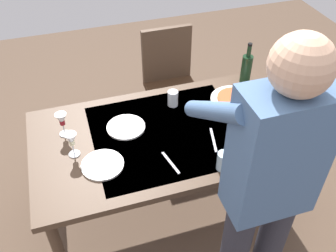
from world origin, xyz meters
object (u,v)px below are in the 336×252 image
(water_cup_near_left, at_px, (173,98))
(wine_glass_left, at_px, (62,121))
(dining_table, at_px, (168,141))
(water_cup_near_right, at_px, (242,125))
(wine_glass_right, at_px, (71,141))
(serving_bowl_pasta, at_px, (234,102))
(chair_near, at_px, (170,78))
(wine_bottle, at_px, (246,68))
(dinner_plate_far, at_px, (126,127))
(person_server, at_px, (266,187))
(water_cup_far_left, at_px, (223,161))
(dinner_plate_near, at_px, (103,165))

(water_cup_near_left, bearing_deg, wine_glass_left, 6.42)
(dining_table, relative_size, water_cup_near_right, 18.01)
(dining_table, bearing_deg, wine_glass_left, -16.07)
(wine_glass_left, distance_m, water_cup_near_left, 0.70)
(wine_glass_right, xyz_separation_m, serving_bowl_pasta, (-1.03, -0.14, -0.07))
(chair_near, height_order, serving_bowl_pasta, chair_near)
(wine_bottle, bearing_deg, water_cup_near_right, 62.02)
(dining_table, distance_m, dinner_plate_far, 0.27)
(wine_bottle, distance_m, water_cup_near_left, 0.57)
(wine_glass_right, relative_size, dinner_plate_far, 0.66)
(wine_bottle, distance_m, wine_glass_left, 1.27)
(dining_table, distance_m, water_cup_near_right, 0.45)
(wine_bottle, height_order, water_cup_near_left, wine_bottle)
(dining_table, bearing_deg, person_server, 106.89)
(wine_glass_left, relative_size, water_cup_near_right, 1.70)
(serving_bowl_pasta, bearing_deg, chair_near, -74.41)
(dining_table, distance_m, wine_bottle, 0.78)
(dining_table, height_order, chair_near, chair_near)
(dining_table, relative_size, chair_near, 1.76)
(dinner_plate_far, bearing_deg, chair_near, -125.49)
(serving_bowl_pasta, bearing_deg, water_cup_near_left, -18.88)
(water_cup_far_left, relative_size, dinner_plate_far, 0.46)
(wine_glass_right, bearing_deg, dining_table, -178.14)
(wine_glass_right, relative_size, water_cup_near_left, 1.46)
(serving_bowl_pasta, bearing_deg, wine_glass_left, -2.60)
(dining_table, height_order, water_cup_far_left, water_cup_far_left)
(chair_near, distance_m, serving_bowl_pasta, 0.77)
(dining_table, bearing_deg, serving_bowl_pasta, -165.96)
(water_cup_far_left, xyz_separation_m, dinner_plate_far, (0.42, -0.47, -0.05))
(dinner_plate_near, bearing_deg, water_cup_near_right, -177.57)
(chair_near, bearing_deg, dinner_plate_near, 54.56)
(dinner_plate_near, relative_size, dinner_plate_far, 1.00)
(wine_bottle, distance_m, serving_bowl_pasta, 0.31)
(dining_table, distance_m, serving_bowl_pasta, 0.50)
(person_server, height_order, wine_bottle, person_server)
(person_server, relative_size, water_cup_near_right, 19.02)
(serving_bowl_pasta, relative_size, dinner_plate_near, 1.30)
(wine_glass_left, bearing_deg, water_cup_near_right, 164.37)
(water_cup_near_left, distance_m, serving_bowl_pasta, 0.39)
(wine_glass_right, bearing_deg, wine_glass_left, -79.78)
(water_cup_near_right, bearing_deg, wine_glass_right, -5.63)
(wine_glass_right, relative_size, water_cup_near_right, 1.70)
(person_server, bearing_deg, wine_bottle, -113.25)
(dining_table, xyz_separation_m, water_cup_near_left, (-0.11, -0.25, 0.12))
(water_cup_near_left, xyz_separation_m, serving_bowl_pasta, (-0.37, 0.13, -0.02))
(water_cup_near_left, distance_m, water_cup_far_left, 0.61)
(dining_table, bearing_deg, dinner_plate_near, 19.78)
(dinner_plate_far, bearing_deg, wine_glass_right, 22.54)
(person_server, distance_m, water_cup_near_right, 0.66)
(water_cup_far_left, distance_m, dinner_plate_near, 0.65)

